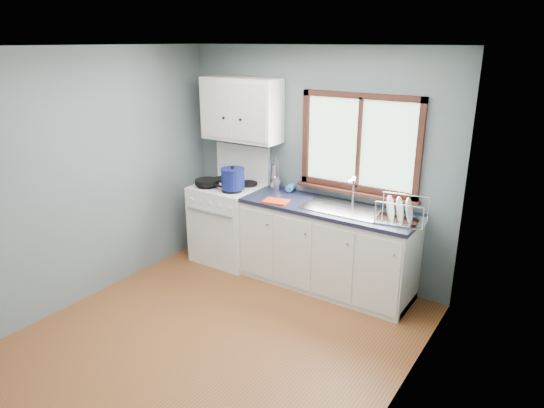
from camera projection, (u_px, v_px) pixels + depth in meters
The scene contains 18 objects.
floor at pixel (211, 343), 4.30m from camera, with size 3.20×3.60×0.02m, color brown.
ceiling at pixel (197, 45), 3.49m from camera, with size 3.20×3.60×0.02m, color white.
wall_back at pixel (314, 164), 5.33m from camera, with size 3.20×0.02×2.50m, color slate.
wall_left at pixel (80, 179), 4.74m from camera, with size 0.02×3.60×2.50m, color slate.
wall_right at pixel (399, 256), 3.05m from camera, with size 0.02×3.60×2.50m, color slate.
gas_range at pixel (229, 220), 5.80m from camera, with size 0.76×0.69×1.36m.
base_cabinets at pixel (327, 251), 5.16m from camera, with size 1.85×0.60×0.88m.
countertop at pixel (328, 208), 5.00m from camera, with size 1.89×0.64×0.04m, color black.
sink at pixel (344, 215), 4.92m from camera, with size 0.84×0.46×0.44m.
window at pixel (359, 150), 4.94m from camera, with size 1.36×0.10×1.03m.
upper_cabinets at pixel (241, 110), 5.45m from camera, with size 0.95×0.35×0.70m.
skillet at pixel (207, 182), 5.59m from camera, with size 0.44×0.34×0.06m.
stockpot at pixel (233, 178), 5.40m from camera, with size 0.31×0.31×0.26m.
utensil_crock at pixel (276, 183), 5.51m from camera, with size 0.15×0.15×0.38m.
thermos at pixel (274, 177), 5.49m from camera, with size 0.07×0.07×0.29m, color silver.
soap_bottle at pixel (289, 183), 5.37m from camera, with size 0.09×0.09×0.24m, color blue.
dish_towel at pixel (276, 201), 5.11m from camera, with size 0.26×0.19×0.02m, color red.
dish_rack at pixel (401, 215), 4.55m from camera, with size 0.50×0.41×0.24m.
Camera 1 is at (2.49, -2.76, 2.54)m, focal length 32.00 mm.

